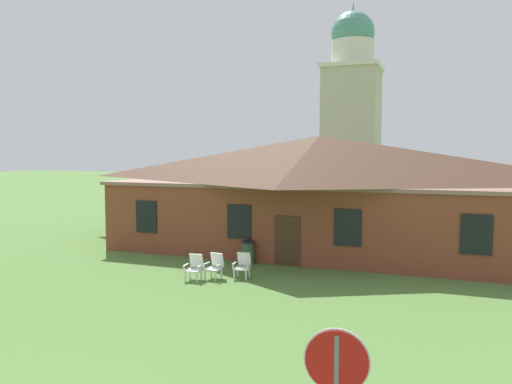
# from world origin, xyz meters

# --- Properties ---
(brick_building) EXTENTS (19.65, 10.40, 5.63)m
(brick_building) POSITION_xyz_m (-0.00, 20.02, 2.87)
(brick_building) COLOR brown
(brick_building) RESTS_ON ground
(dome_tower) EXTENTS (5.18, 5.18, 18.34)m
(dome_tower) POSITION_xyz_m (-2.12, 40.91, 8.35)
(dome_tower) COLOR #BCB29E
(dome_tower) RESTS_ON ground
(lawn_chair_by_porch) EXTENTS (0.68, 0.71, 0.96)m
(lawn_chair_by_porch) POSITION_xyz_m (-2.72, 11.53, 0.50)
(lawn_chair_by_porch) COLOR white
(lawn_chair_by_porch) RESTS_ON ground
(lawn_chair_near_door) EXTENTS (0.68, 0.71, 0.96)m
(lawn_chair_near_door) POSITION_xyz_m (-2.09, 11.98, 0.50)
(lawn_chair_near_door) COLOR white
(lawn_chair_near_door) RESTS_ON ground
(lawn_chair_left_end) EXTENTS (0.68, 0.71, 0.96)m
(lawn_chair_left_end) POSITION_xyz_m (-1.14, 12.45, 0.50)
(lawn_chair_left_end) COLOR white
(lawn_chair_left_end) RESTS_ON ground
(trash_bin) EXTENTS (0.56, 0.56, 0.98)m
(trash_bin) POSITION_xyz_m (-1.84, 14.72, 0.50)
(trash_bin) COLOR #335638
(trash_bin) RESTS_ON ground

